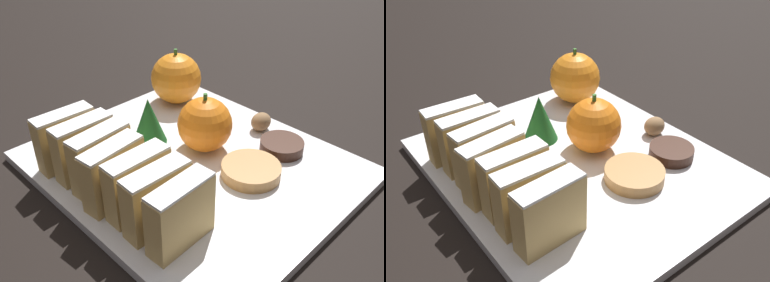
# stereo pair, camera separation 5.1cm
# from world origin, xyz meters

# --- Properties ---
(ground_plane) EXTENTS (6.00, 6.00, 0.00)m
(ground_plane) POSITION_xyz_m (0.00, 0.00, 0.00)
(ground_plane) COLOR black
(serving_platter) EXTENTS (0.31, 0.37, 0.01)m
(serving_platter) POSITION_xyz_m (0.00, 0.00, 0.01)
(serving_platter) COLOR white
(serving_platter) RESTS_ON ground_plane
(stollen_slice_front) EXTENTS (0.07, 0.03, 0.07)m
(stollen_slice_front) POSITION_xyz_m (-0.10, -0.09, 0.05)
(stollen_slice_front) COLOR tan
(stollen_slice_front) RESTS_ON serving_platter
(stollen_slice_second) EXTENTS (0.07, 0.03, 0.07)m
(stollen_slice_second) POSITION_xyz_m (-0.10, -0.06, 0.05)
(stollen_slice_second) COLOR tan
(stollen_slice_second) RESTS_ON serving_platter
(stollen_slice_third) EXTENTS (0.07, 0.02, 0.07)m
(stollen_slice_third) POSITION_xyz_m (-0.10, -0.02, 0.05)
(stollen_slice_third) COLOR tan
(stollen_slice_third) RESTS_ON serving_platter
(stollen_slice_fourth) EXTENTS (0.07, 0.03, 0.07)m
(stollen_slice_fourth) POSITION_xyz_m (-0.11, 0.01, 0.05)
(stollen_slice_fourth) COLOR tan
(stollen_slice_fourth) RESTS_ON serving_platter
(stollen_slice_fifth) EXTENTS (0.07, 0.03, 0.07)m
(stollen_slice_fifth) POSITION_xyz_m (-0.10, 0.04, 0.05)
(stollen_slice_fifth) COLOR tan
(stollen_slice_fifth) RESTS_ON serving_platter
(stollen_slice_sixth) EXTENTS (0.07, 0.02, 0.07)m
(stollen_slice_sixth) POSITION_xyz_m (-0.10, 0.07, 0.05)
(stollen_slice_sixth) COLOR tan
(stollen_slice_sixth) RESTS_ON serving_platter
(stollen_slice_back) EXTENTS (0.07, 0.03, 0.07)m
(stollen_slice_back) POSITION_xyz_m (-0.11, 0.10, 0.05)
(stollen_slice_back) COLOR tan
(stollen_slice_back) RESTS_ON serving_platter
(orange_near) EXTENTS (0.08, 0.08, 0.08)m
(orange_near) POSITION_xyz_m (0.10, 0.13, 0.05)
(orange_near) COLOR orange
(orange_near) RESTS_ON serving_platter
(orange_far) EXTENTS (0.07, 0.07, 0.08)m
(orange_far) POSITION_xyz_m (0.03, 0.01, 0.05)
(orange_far) COLOR orange
(orange_far) RESTS_ON serving_platter
(walnut) EXTENTS (0.03, 0.02, 0.02)m
(walnut) POSITION_xyz_m (0.12, -0.01, 0.02)
(walnut) COLOR #8E6B47
(walnut) RESTS_ON serving_platter
(chocolate_cookie) EXTENTS (0.06, 0.06, 0.01)m
(chocolate_cookie) POSITION_xyz_m (0.10, -0.06, 0.02)
(chocolate_cookie) COLOR #381E14
(chocolate_cookie) RESTS_ON serving_platter
(gingerbread_cookie) EXTENTS (0.07, 0.07, 0.01)m
(gingerbread_cookie) POSITION_xyz_m (0.03, -0.07, 0.02)
(gingerbread_cookie) COLOR #B27F47
(gingerbread_cookie) RESTS_ON serving_platter
(evergreen_sprig) EXTENTS (0.05, 0.05, 0.06)m
(evergreen_sprig) POSITION_xyz_m (-0.01, 0.07, 0.04)
(evergreen_sprig) COLOR #195623
(evergreen_sprig) RESTS_ON serving_platter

